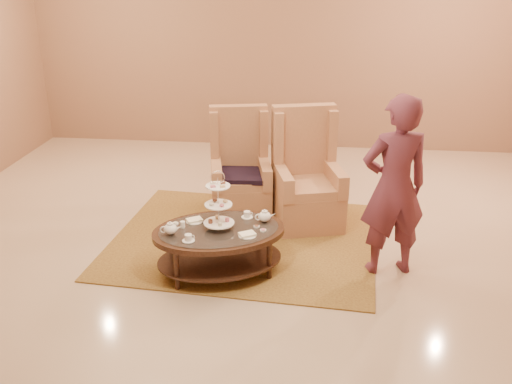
# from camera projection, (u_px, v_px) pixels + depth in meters

# --- Properties ---
(ground) EXTENTS (8.00, 8.00, 0.00)m
(ground) POSITION_uv_depth(u_px,v_px,m) (252.00, 261.00, 5.94)
(ground) COLOR beige
(ground) RESTS_ON ground
(ceiling) EXTENTS (8.00, 8.00, 0.02)m
(ceiling) POSITION_uv_depth(u_px,v_px,m) (252.00, 261.00, 5.94)
(ceiling) COLOR white
(ceiling) RESTS_ON ground
(wall_back) EXTENTS (8.00, 0.04, 3.50)m
(wall_back) POSITION_uv_depth(u_px,v_px,m) (281.00, 39.00, 8.95)
(wall_back) COLOR #976D52
(wall_back) RESTS_ON ground
(rug) EXTENTS (3.05, 2.61, 0.02)m
(rug) POSITION_uv_depth(u_px,v_px,m) (244.00, 239.00, 6.39)
(rug) COLOR olive
(rug) RESTS_ON ground
(tea_table) EXTENTS (1.53, 1.28, 1.09)m
(tea_table) POSITION_uv_depth(u_px,v_px,m) (219.00, 237.00, 5.58)
(tea_table) COLOR black
(tea_table) RESTS_ON ground
(armchair_left) EXTENTS (0.83, 0.85, 1.29)m
(armchair_left) POSITION_uv_depth(u_px,v_px,m) (240.00, 178.00, 6.95)
(armchair_left) COLOR tan
(armchair_left) RESTS_ON ground
(armchair_right) EXTENTS (0.91, 0.93, 1.37)m
(armchair_right) POSITION_uv_depth(u_px,v_px,m) (306.00, 185.00, 6.68)
(armchair_right) COLOR tan
(armchair_right) RESTS_ON ground
(person) EXTENTS (0.76, 0.60, 1.81)m
(person) POSITION_uv_depth(u_px,v_px,m) (394.00, 187.00, 5.43)
(person) COLOR #5C2737
(person) RESTS_ON ground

